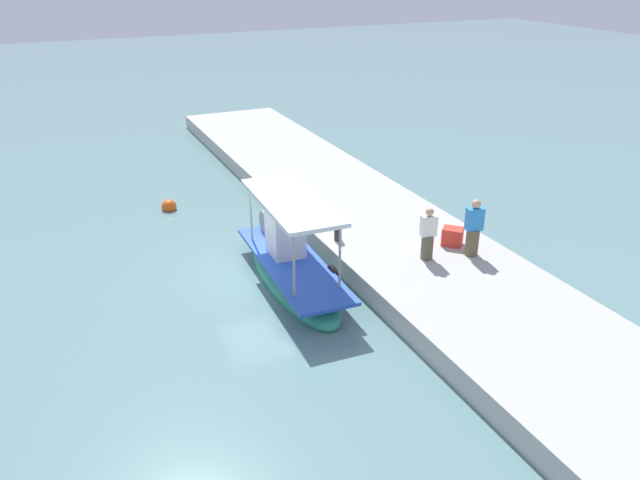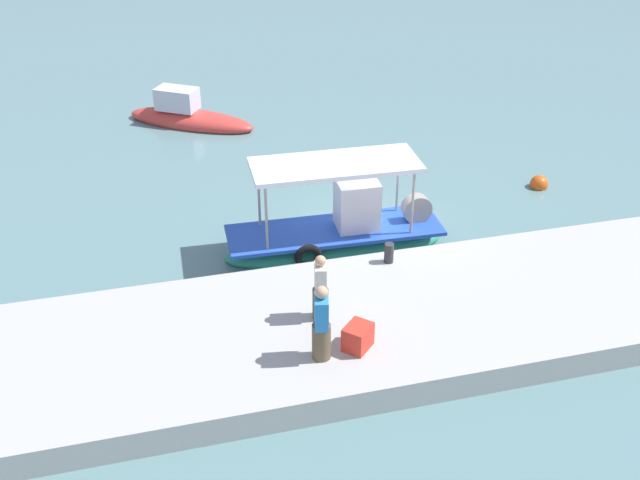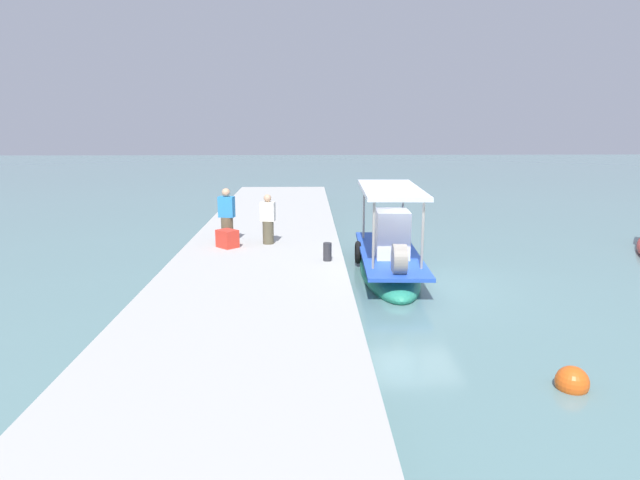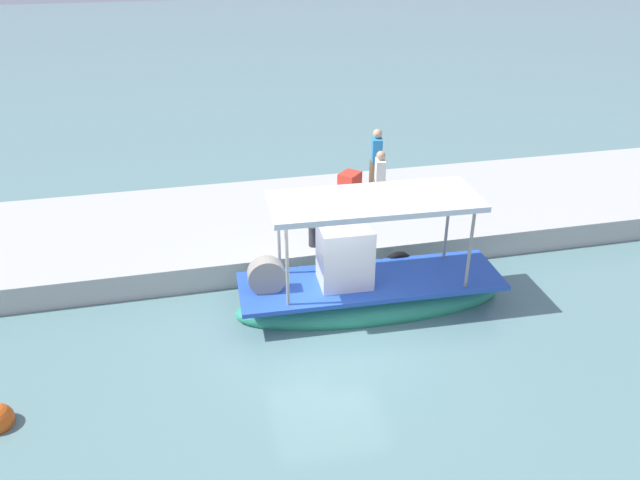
# 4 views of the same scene
# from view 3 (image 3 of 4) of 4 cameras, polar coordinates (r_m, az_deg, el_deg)

# --- Properties ---
(ground_plane) EXTENTS (120.00, 120.00, 0.00)m
(ground_plane) POSITION_cam_3_polar(r_m,az_deg,el_deg) (15.67, 10.14, -4.62)
(ground_plane) COLOR slate
(dock_quay) EXTENTS (36.00, 4.97, 0.64)m
(dock_quay) POSITION_cam_3_polar(r_m,az_deg,el_deg) (15.33, -6.68, -3.63)
(dock_quay) COLOR #B1B1AD
(dock_quay) RESTS_ON ground_plane
(main_fishing_boat) EXTENTS (6.09, 1.93, 2.98)m
(main_fishing_boat) POSITION_cam_3_polar(r_m,az_deg,el_deg) (16.42, 7.27, -2.01)
(main_fishing_boat) COLOR #2C9473
(main_fishing_boat) RESTS_ON ground_plane
(fisherman_near_bollard) EXTENTS (0.42, 0.50, 1.61)m
(fisherman_near_bollard) POSITION_cam_3_polar(r_m,az_deg,el_deg) (17.52, -5.50, 1.95)
(fisherman_near_bollard) COLOR brown
(fisherman_near_bollard) RESTS_ON dock_quay
(fisherman_by_crate) EXTENTS (0.47, 0.55, 1.77)m
(fisherman_by_crate) POSITION_cam_3_polar(r_m,az_deg,el_deg) (17.98, -9.77, 2.33)
(fisherman_by_crate) COLOR brown
(fisherman_by_crate) RESTS_ON dock_quay
(mooring_bollard) EXTENTS (0.24, 0.24, 0.52)m
(mooring_bollard) POSITION_cam_3_polar(r_m,az_deg,el_deg) (15.39, 0.78, -1.25)
(mooring_bollard) COLOR #2D2D33
(mooring_bollard) RESTS_ON dock_quay
(cargo_crate) EXTENTS (0.77, 0.77, 0.55)m
(cargo_crate) POSITION_cam_3_polar(r_m,az_deg,el_deg) (17.27, -9.72, 0.14)
(cargo_crate) COLOR red
(cargo_crate) RESTS_ON dock_quay
(marker_buoy) EXTENTS (0.57, 0.57, 0.57)m
(marker_buoy) POSITION_cam_3_polar(r_m,az_deg,el_deg) (10.63, 24.99, -13.42)
(marker_buoy) COLOR #E45718
(marker_buoy) RESTS_ON ground_plane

